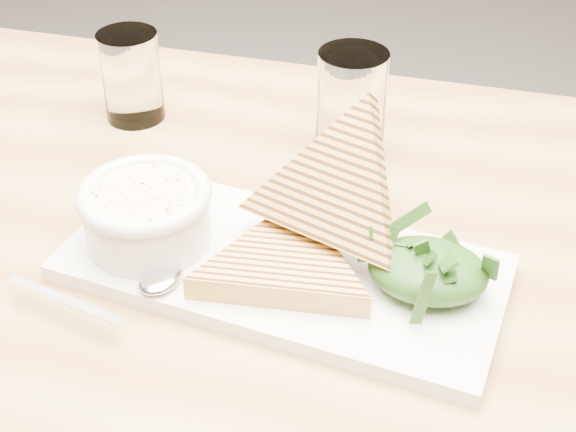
% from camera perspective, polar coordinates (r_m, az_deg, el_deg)
% --- Properties ---
extents(table_top, '(1.22, 0.82, 0.04)m').
position_cam_1_polar(table_top, '(0.74, -9.36, -4.00)').
color(table_top, tan).
rests_on(table_top, ground).
extents(platter, '(0.40, 0.22, 0.02)m').
position_cam_1_polar(platter, '(0.70, -0.43, -3.72)').
color(platter, white).
rests_on(platter, table_top).
extents(soup_bowl, '(0.11, 0.11, 0.04)m').
position_cam_1_polar(soup_bowl, '(0.71, -9.95, -0.34)').
color(soup_bowl, white).
rests_on(soup_bowl, platter).
extents(soup, '(0.09, 0.09, 0.01)m').
position_cam_1_polar(soup, '(0.70, -10.18, 1.41)').
color(soup, '#FEE1A6').
rests_on(soup, soup_bowl).
extents(bowl_rim, '(0.12, 0.12, 0.01)m').
position_cam_1_polar(bowl_rim, '(0.69, -10.19, 1.54)').
color(bowl_rim, white).
rests_on(bowl_rim, soup_bowl).
extents(sandwich_flat, '(0.19, 0.19, 0.02)m').
position_cam_1_polar(sandwich_flat, '(0.67, -0.24, -3.43)').
color(sandwich_flat, gold).
rests_on(sandwich_flat, platter).
extents(sandwich_lean, '(0.23, 0.24, 0.19)m').
position_cam_1_polar(sandwich_lean, '(0.68, 3.31, 1.74)').
color(sandwich_lean, gold).
rests_on(sandwich_lean, sandwich_flat).
extents(salad_base, '(0.10, 0.08, 0.04)m').
position_cam_1_polar(salad_base, '(0.66, 9.91, -3.82)').
color(salad_base, black).
rests_on(salad_base, platter).
extents(arugula_pile, '(0.11, 0.10, 0.05)m').
position_cam_1_polar(arugula_pile, '(0.66, 9.98, -3.29)').
color(arugula_pile, '#31581B').
rests_on(arugula_pile, platter).
extents(spoon_bowl, '(0.04, 0.05, 0.01)m').
position_cam_1_polar(spoon_bowl, '(0.67, -9.05, -4.36)').
color(spoon_bowl, silver).
rests_on(spoon_bowl, platter).
extents(spoon_handle, '(0.11, 0.03, 0.00)m').
position_cam_1_polar(spoon_handle, '(0.67, -15.64, -5.74)').
color(spoon_handle, silver).
rests_on(spoon_handle, platter).
extents(glass_near, '(0.07, 0.07, 0.10)m').
position_cam_1_polar(glass_near, '(0.92, -11.07, 9.71)').
color(glass_near, white).
rests_on(glass_near, table_top).
extents(glass_far, '(0.07, 0.07, 0.11)m').
position_cam_1_polar(glass_far, '(0.84, 4.53, 8.07)').
color(glass_far, white).
rests_on(glass_far, table_top).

